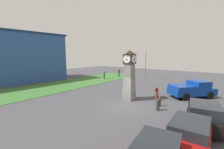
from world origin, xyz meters
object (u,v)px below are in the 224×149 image
object	(u,v)px
car_by_building	(204,114)
street_lamp_near_road	(146,63)
bollard_far_row	(160,101)
clock_tower	(129,76)
pedestrian_crossing_lot	(104,74)
bollard_mid_row	(156,96)
bollard_near_tower	(157,93)
car_near_tower	(190,132)
pickup_truck	(192,89)
pedestrian_near_bench	(119,72)
bollard_end_row	(158,104)

from	to	relation	value
car_by_building	street_lamp_near_road	bearing A→B (deg)	37.69
street_lamp_near_road	bollard_far_row	bearing A→B (deg)	-148.84
clock_tower	pedestrian_crossing_lot	world-z (taller)	clock_tower
street_lamp_near_road	clock_tower	bearing A→B (deg)	-160.69
bollard_mid_row	bollard_near_tower	bearing A→B (deg)	20.96
clock_tower	bollard_near_tower	world-z (taller)	clock_tower
car_near_tower	bollard_near_tower	bearing A→B (deg)	33.16
pickup_truck	pedestrian_near_bench	world-z (taller)	pickup_truck
car_near_tower	car_by_building	distance (m)	2.99
bollard_near_tower	car_by_building	bearing A→B (deg)	-130.94
pedestrian_crossing_lot	bollard_far_row	bearing A→B (deg)	-120.85
bollard_mid_row	pedestrian_crossing_lot	xyz separation A→B (m)	(7.39, 13.77, 0.48)
bollard_end_row	car_by_building	world-z (taller)	car_by_building
pickup_truck	bollard_mid_row	bearing A→B (deg)	146.34
clock_tower	bollard_far_row	xyz separation A→B (m)	(-0.04, -3.39, -2.08)
bollard_far_row	bollard_end_row	xyz separation A→B (m)	(-1.11, -0.23, 0.04)
pedestrian_crossing_lot	bollard_mid_row	bearing A→B (deg)	-118.22
bollard_near_tower	bollard_far_row	bearing A→B (deg)	-151.69
pickup_truck	pedestrian_crossing_lot	bearing A→B (deg)	77.62
car_near_tower	street_lamp_near_road	bearing A→B (deg)	32.34
bollard_far_row	pedestrian_crossing_lot	distance (m)	17.10
bollard_mid_row	bollard_far_row	distance (m)	1.65
bollard_near_tower	pedestrian_crossing_lot	size ratio (longest dim) A/B	0.69
bollard_near_tower	car_by_building	world-z (taller)	car_by_building
bollard_end_row	street_lamp_near_road	bearing A→B (deg)	29.86
clock_tower	pedestrian_crossing_lot	distance (m)	14.35
bollard_far_row	street_lamp_near_road	size ratio (longest dim) A/B	0.18
car_near_tower	pedestrian_crossing_lot	xyz separation A→B (m)	(13.69, 18.17, 0.20)
bollard_far_row	pickup_truck	size ratio (longest dim) A/B	0.19
clock_tower	pickup_truck	world-z (taller)	clock_tower
bollard_far_row	street_lamp_near_road	xyz separation A→B (m)	(13.30, 8.04, 2.71)
clock_tower	pedestrian_near_bench	xyz separation A→B (m)	(12.55, 10.46, -1.58)
bollard_near_tower	bollard_mid_row	world-z (taller)	bollard_near_tower
bollard_mid_row	car_near_tower	world-z (taller)	car_near_tower
car_by_building	pickup_truck	distance (m)	7.43
car_near_tower	pedestrian_crossing_lot	bearing A→B (deg)	53.01
clock_tower	car_by_building	world-z (taller)	clock_tower
pickup_truck	pedestrian_near_bench	xyz separation A→B (m)	(7.40, 15.48, 0.07)
pedestrian_crossing_lot	car_near_tower	bearing A→B (deg)	-126.99
bollard_mid_row	car_by_building	world-z (taller)	car_by_building
bollard_near_tower	car_near_tower	size ratio (longest dim) A/B	0.26
car_by_building	pedestrian_near_bench	size ratio (longest dim) A/B	2.66
pedestrian_near_bench	pickup_truck	bearing A→B (deg)	-115.54
clock_tower	car_near_tower	size ratio (longest dim) A/B	1.17
car_by_building	pedestrian_crossing_lot	xyz separation A→B (m)	(10.70, 18.41, 0.15)
bollard_end_row	pedestrian_near_bench	world-z (taller)	pedestrian_near_bench
car_near_tower	car_by_building	size ratio (longest dim) A/B	0.96
clock_tower	street_lamp_near_road	xyz separation A→B (m)	(13.27, 4.65, 0.63)
car_near_tower	pedestrian_near_bench	bearing A→B (deg)	44.74
bollard_far_row	car_near_tower	bearing A→B (deg)	-144.61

